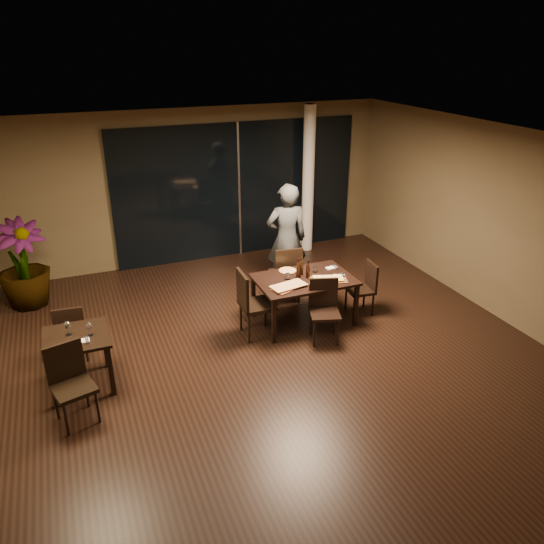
{
  "coord_description": "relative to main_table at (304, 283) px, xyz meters",
  "views": [
    {
      "loc": [
        -2.25,
        -5.95,
        4.19
      ],
      "look_at": [
        0.37,
        0.59,
        1.05
      ],
      "focal_mm": 35.0,
      "sensor_mm": 36.0,
      "label": 1
    }
  ],
  "objects": [
    {
      "name": "wall_front",
      "position": [
        -1.0,
        -4.85,
        0.82
      ],
      "size": [
        8.0,
        0.1,
        3.0
      ],
      "primitive_type": "cube",
      "color": "brown",
      "rests_on": "ground"
    },
    {
      "name": "chair_side_far",
      "position": [
        -3.46,
        0.18,
        -0.19
      ],
      "size": [
        0.43,
        0.43,
        0.87
      ],
      "rotation": [
        0.0,
        0.0,
        3.06
      ],
      "color": "black",
      "rests_on": "ground"
    },
    {
      "name": "bottle_c",
      "position": [
        0.01,
        0.15,
        0.22
      ],
      "size": [
        0.07,
        0.07,
        0.3
      ],
      "primitive_type": null,
      "color": "black",
      "rests_on": "main_table"
    },
    {
      "name": "chair_main_left",
      "position": [
        -0.92,
        -0.12,
        -0.08
      ],
      "size": [
        0.5,
        0.5,
        1.06
      ],
      "rotation": [
        0.0,
        0.0,
        1.54
      ],
      "color": "black",
      "rests_on": "ground"
    },
    {
      "name": "tumbler_right",
      "position": [
        0.26,
        0.16,
        0.12
      ],
      "size": [
        0.07,
        0.07,
        0.09
      ],
      "primitive_type": "cylinder",
      "color": "white",
      "rests_on": "main_table"
    },
    {
      "name": "potted_plant",
      "position": [
        -4.08,
        2.25,
        0.07
      ],
      "size": [
        1.07,
        1.07,
        1.49
      ],
      "primitive_type": "imported",
      "rotation": [
        0.0,
        0.0,
        0.41
      ],
      "color": "#194C19",
      "rests_on": "ground"
    },
    {
      "name": "pizza_board_left",
      "position": [
        -0.36,
        -0.21,
        0.08
      ],
      "size": [
        0.6,
        0.45,
        0.01
      ],
      "primitive_type": "cube",
      "rotation": [
        0.0,
        0.0,
        0.38
      ],
      "color": "#4F2919",
      "rests_on": "main_table"
    },
    {
      "name": "side_napkin",
      "position": [
        -3.34,
        -0.67,
        0.08
      ],
      "size": [
        0.18,
        0.12,
        0.01
      ],
      "primitive_type": "cube",
      "rotation": [
        0.0,
        0.0,
        0.03
      ],
      "color": "silver",
      "rests_on": "side_table"
    },
    {
      "name": "wine_glass_a",
      "position": [
        -3.48,
        -0.44,
        0.16
      ],
      "size": [
        0.08,
        0.08,
        0.18
      ],
      "primitive_type": null,
      "color": "white",
      "rests_on": "side_table"
    },
    {
      "name": "side_table",
      "position": [
        -3.4,
        -0.5,
        -0.05
      ],
      "size": [
        0.8,
        0.8,
        0.75
      ],
      "color": "black",
      "rests_on": "ground"
    },
    {
      "name": "oblong_pizza_right",
      "position": [
        0.31,
        -0.19,
        0.1
      ],
      "size": [
        0.48,
        0.33,
        0.02
      ],
      "primitive_type": null,
      "rotation": [
        0.0,
        0.0,
        -0.33
      ],
      "color": "maroon",
      "rests_on": "pizza_board_right"
    },
    {
      "name": "napkin_far",
      "position": [
        0.58,
        0.2,
        0.08
      ],
      "size": [
        0.19,
        0.13,
        0.01
      ],
      "primitive_type": "cube",
      "rotation": [
        0.0,
        0.0,
        0.15
      ],
      "color": "white",
      "rests_on": "main_table"
    },
    {
      "name": "wine_glass_b",
      "position": [
        -3.23,
        -0.55,
        0.16
      ],
      "size": [
        0.07,
        0.07,
        0.17
      ],
      "primitive_type": null,
      "color": "white",
      "rests_on": "side_table"
    },
    {
      "name": "chair_main_far",
      "position": [
        0.01,
        0.72,
        -0.11
      ],
      "size": [
        0.52,
        0.52,
        1.02
      ],
      "rotation": [
        0.0,
        0.0,
        3.03
      ],
      "color": "black",
      "rests_on": "ground"
    },
    {
      "name": "napkin_near",
      "position": [
        0.54,
        -0.14,
        0.08
      ],
      "size": [
        0.2,
        0.16,
        0.01
      ],
      "primitive_type": "cube",
      "rotation": [
        0.0,
        0.0,
        -0.36
      ],
      "color": "white",
      "rests_on": "main_table"
    },
    {
      "name": "ground",
      "position": [
        -1.0,
        -0.8,
        -0.68
      ],
      "size": [
        8.0,
        8.0,
        0.0
      ],
      "primitive_type": "plane",
      "color": "black",
      "rests_on": "ground"
    },
    {
      "name": "pizza_board_right",
      "position": [
        0.31,
        -0.19,
        0.08
      ],
      "size": [
        0.64,
        0.46,
        0.01
      ],
      "primitive_type": "cube",
      "rotation": [
        0.0,
        0.0,
        -0.33
      ],
      "color": "#4F3019",
      "rests_on": "main_table"
    },
    {
      "name": "tumbler_left",
      "position": [
        -0.26,
        0.07,
        0.12
      ],
      "size": [
        0.08,
        0.08,
        0.1
      ],
      "primitive_type": "cylinder",
      "color": "white",
      "rests_on": "main_table"
    },
    {
      "name": "column",
      "position": [
        1.4,
        2.85,
        0.82
      ],
      "size": [
        0.24,
        0.24,
        3.0
      ],
      "primitive_type": "cylinder",
      "color": "white",
      "rests_on": "ground"
    },
    {
      "name": "wall_right",
      "position": [
        3.05,
        -0.8,
        0.82
      ],
      "size": [
        0.1,
        8.0,
        3.0
      ],
      "primitive_type": "cube",
      "color": "brown",
      "rests_on": "ground"
    },
    {
      "name": "round_pizza",
      "position": [
        -0.14,
        0.34,
        0.08
      ],
      "size": [
        0.27,
        0.27,
        0.01
      ],
      "primitive_type": "cylinder",
      "color": "#AC1B13",
      "rests_on": "main_table"
    },
    {
      "name": "chair_main_near",
      "position": [
        0.06,
        -0.57,
        -0.15
      ],
      "size": [
        0.54,
        0.54,
        0.93
      ],
      "rotation": [
        0.0,
        0.0,
        -0.31
      ],
      "color": "black",
      "rests_on": "ground"
    },
    {
      "name": "chair_main_right",
      "position": [
        1.05,
        -0.1,
        -0.19
      ],
      "size": [
        0.44,
        0.44,
        0.87
      ],
      "rotation": [
        0.0,
        0.0,
        -1.68
      ],
      "color": "black",
      "rests_on": "ground"
    },
    {
      "name": "bottle_a",
      "position": [
        -0.07,
        0.06,
        0.23
      ],
      "size": [
        0.07,
        0.07,
        0.32
      ],
      "primitive_type": null,
      "color": "black",
      "rests_on": "main_table"
    },
    {
      "name": "main_table",
      "position": [
        0.0,
        0.0,
        0.0
      ],
      "size": [
        1.5,
        1.0,
        0.75
      ],
      "color": "black",
      "rests_on": "ground"
    },
    {
      "name": "bottle_b",
      "position": [
        0.06,
        0.0,
        0.22
      ],
      "size": [
        0.07,
        0.07,
        0.3
      ],
      "primitive_type": null,
      "color": "black",
      "rests_on": "main_table"
    },
    {
      "name": "ceiling",
      "position": [
        -1.0,
        -0.8,
        2.34
      ],
      "size": [
        8.0,
        8.0,
        0.04
      ],
      "primitive_type": "cube",
      "color": "silver",
      "rests_on": "wall_back"
    },
    {
      "name": "diner",
      "position": [
        0.2,
        1.16,
        0.3
      ],
      "size": [
        0.73,
        0.55,
        1.95
      ],
      "primitive_type": "imported",
      "rotation": [
        0.0,
        0.0,
        2.97
      ],
      "color": "#2E3133",
      "rests_on": "ground"
    },
    {
      "name": "wall_back",
      "position": [
        -1.0,
        3.25,
        0.82
      ],
      "size": [
        8.0,
        0.1,
        3.0
      ],
      "primitive_type": "cube",
      "color": "brown",
      "rests_on": "ground"
    },
    {
      "name": "window_panel",
      "position": [
        0.0,
        3.16,
        0.67
      ],
      "size": [
        5.0,
        0.06,
        2.7
      ],
      "primitive_type": "cube",
      "color": "black",
      "rests_on": "ground"
    },
    {
      "name": "chair_side_near",
      "position": [
        -3.53,
        -1.12,
        -0.14
      ],
      "size": [
        0.55,
        0.55,
        0.97
      ],
      "rotation": [
        0.0,
        0.0,
        0.27
      ],
      "color": "black",
      "rests_on": "ground"
    },
    {
      "name": "oblong_pizza_left",
      "position": [
        -0.36,
        -0.21,
        0.1
      ],
      "size": [
        0.55,
        0.34,
        0.02
      ],
      "primitive_type": null,
      "rotation": [
        0.0,
        0.0,
        0.19
      ],
      "color": "maroon",
      "rests_on": "pizza_board_left"
    }
  ]
}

